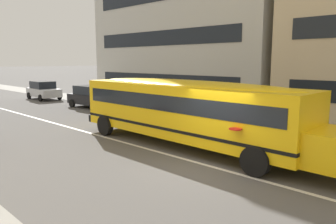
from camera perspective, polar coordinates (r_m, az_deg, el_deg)
name	(u,v)px	position (r m, az deg, el deg)	size (l,w,h in m)	color
ground_plane	(214,167)	(10.91, 8.01, -9.57)	(400.00, 400.00, 0.00)	#54514F
sidewalk_far	(303,132)	(17.28, 22.67, -3.25)	(120.00, 3.00, 0.01)	gray
lane_centreline	(214,167)	(10.91, 8.01, -9.56)	(110.00, 0.16, 0.01)	silver
school_bus	(189,108)	(12.98, 3.65, 0.75)	(12.10, 2.94, 2.70)	yellow
parked_car_silver_under_tree	(43,90)	(31.42, -21.02, 3.61)	(3.97, 2.02, 1.64)	#B7BABF
parked_car_black_past_driveway	(91,96)	(24.73, -13.32, 2.67)	(3.99, 2.05, 1.64)	black
apartment_block_far_left	(198,2)	(28.47, 5.35, 18.63)	(16.69, 9.11, 16.50)	#B7B7B2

